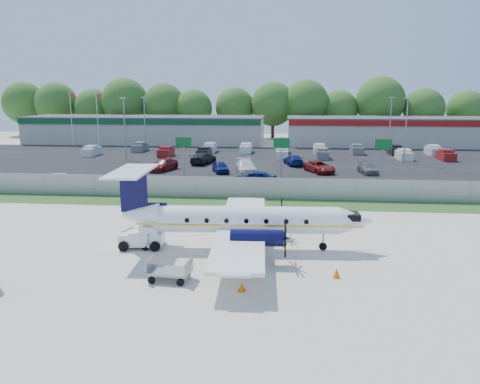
# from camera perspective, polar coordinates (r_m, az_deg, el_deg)

# --- Properties ---
(ground) EXTENTS (170.00, 170.00, 0.00)m
(ground) POSITION_cam_1_polar(r_m,az_deg,el_deg) (30.65, -1.07, -6.55)
(ground) COLOR beige
(ground) RESTS_ON ground
(grass_verge) EXTENTS (170.00, 4.00, 0.02)m
(grass_verge) POSITION_cam_1_polar(r_m,az_deg,el_deg) (42.14, 0.78, -1.36)
(grass_verge) COLOR #2D561E
(grass_verge) RESTS_ON ground
(access_road) EXTENTS (170.00, 8.00, 0.02)m
(access_road) POSITION_cam_1_polar(r_m,az_deg,el_deg) (48.96, 1.45, 0.53)
(access_road) COLOR black
(access_road) RESTS_ON ground
(parking_lot) EXTENTS (170.00, 32.00, 0.02)m
(parking_lot) POSITION_cam_1_polar(r_m,az_deg,el_deg) (69.63, 2.66, 3.96)
(parking_lot) COLOR black
(parking_lot) RESTS_ON ground
(perimeter_fence) EXTENTS (120.00, 0.06, 1.99)m
(perimeter_fence) POSITION_cam_1_polar(r_m,az_deg,el_deg) (43.87, 0.99, 0.51)
(perimeter_fence) COLOR gray
(perimeter_fence) RESTS_ON ground
(building_west) EXTENTS (46.40, 12.40, 5.24)m
(building_west) POSITION_cam_1_polar(r_m,az_deg,el_deg) (95.13, -11.36, 7.49)
(building_west) COLOR #B8B1A6
(building_west) RESTS_ON ground
(building_east) EXTENTS (44.40, 12.40, 5.24)m
(building_east) POSITION_cam_1_polar(r_m,az_deg,el_deg) (93.90, 19.56, 6.98)
(building_east) COLOR #B8B1A6
(building_east) RESTS_ON ground
(sign_left) EXTENTS (1.80, 0.26, 5.00)m
(sign_left) POSITION_cam_1_polar(r_m,az_deg,el_deg) (53.35, -6.87, 5.32)
(sign_left) COLOR gray
(sign_left) RESTS_ON ground
(sign_mid) EXTENTS (1.80, 0.26, 5.00)m
(sign_mid) POSITION_cam_1_polar(r_m,az_deg,el_deg) (52.13, 5.07, 5.20)
(sign_mid) COLOR gray
(sign_mid) RESTS_ON ground
(sign_right) EXTENTS (1.80, 0.26, 5.00)m
(sign_right) POSITION_cam_1_polar(r_m,az_deg,el_deg) (53.21, 17.05, 4.86)
(sign_right) COLOR gray
(sign_right) RESTS_ON ground
(flagpole_west) EXTENTS (1.06, 0.12, 10.00)m
(flagpole_west) POSITION_cam_1_polar(r_m,az_deg,el_deg) (92.68, -19.85, 8.77)
(flagpole_west) COLOR white
(flagpole_west) RESTS_ON ground
(flagpole_east) EXTENTS (1.06, 0.12, 10.00)m
(flagpole_east) POSITION_cam_1_polar(r_m,az_deg,el_deg) (90.68, -16.96, 8.90)
(flagpole_east) COLOR white
(flagpole_east) RESTS_ON ground
(light_pole_nw) EXTENTS (0.90, 0.35, 9.09)m
(light_pole_nw) POSITION_cam_1_polar(r_m,az_deg,el_deg) (70.96, -13.89, 8.02)
(light_pole_nw) COLOR gray
(light_pole_nw) RESTS_ON ground
(light_pole_ne) EXTENTS (0.90, 0.35, 9.09)m
(light_pole_ne) POSITION_cam_1_polar(r_m,az_deg,el_deg) (69.06, 19.59, 7.58)
(light_pole_ne) COLOR gray
(light_pole_ne) RESTS_ON ground
(light_pole_sw) EXTENTS (0.90, 0.35, 9.09)m
(light_pole_sw) POSITION_cam_1_polar(r_m,az_deg,el_deg) (80.45, -11.54, 8.56)
(light_pole_sw) COLOR gray
(light_pole_sw) RESTS_ON ground
(light_pole_se) EXTENTS (0.90, 0.35, 9.09)m
(light_pole_se) POSITION_cam_1_polar(r_m,az_deg,el_deg) (78.78, 17.85, 8.16)
(light_pole_se) COLOR gray
(light_pole_se) RESTS_ON ground
(tree_line) EXTENTS (112.00, 6.00, 14.00)m
(tree_line) POSITION_cam_1_polar(r_m,az_deg,el_deg) (103.38, 3.61, 6.58)
(tree_line) COLOR #31611C
(tree_line) RESTS_ON ground
(aircraft) EXTENTS (16.19, 15.98, 5.02)m
(aircraft) POSITION_cam_1_polar(r_m,az_deg,el_deg) (29.44, 0.39, -3.38)
(aircraft) COLOR white
(aircraft) RESTS_ON ground
(pushback_tug) EXTENTS (2.88, 2.18, 1.48)m
(pushback_tug) POSITION_cam_1_polar(r_m,az_deg,el_deg) (30.81, -11.63, -5.31)
(pushback_tug) COLOR white
(pushback_tug) RESTS_ON ground
(baggage_cart_near) EXTENTS (2.33, 1.81, 1.08)m
(baggage_cart_near) POSITION_cam_1_polar(r_m,az_deg,el_deg) (30.97, -12.04, -5.64)
(baggage_cart_near) COLOR gray
(baggage_cart_near) RESTS_ON ground
(baggage_cart_far) EXTENTS (2.34, 1.53, 1.17)m
(baggage_cart_far) POSITION_cam_1_polar(r_m,az_deg,el_deg) (25.32, -8.59, -9.45)
(baggage_cart_far) COLOR gray
(baggage_cart_far) RESTS_ON ground
(cone_nose) EXTENTS (0.38, 0.38, 0.54)m
(cone_nose) POSITION_cam_1_polar(r_m,az_deg,el_deg) (26.01, 11.69, -9.67)
(cone_nose) COLOR #EF5E07
(cone_nose) RESTS_ON ground
(cone_port_wing) EXTENTS (0.37, 0.37, 0.53)m
(cone_port_wing) POSITION_cam_1_polar(r_m,az_deg,el_deg) (23.88, 0.21, -11.43)
(cone_port_wing) COLOR #EF5E07
(cone_port_wing) RESTS_ON ground
(cone_starboard_wing) EXTENTS (0.38, 0.38, 0.54)m
(cone_starboard_wing) POSITION_cam_1_polar(r_m,az_deg,el_deg) (40.16, -0.09, -1.66)
(cone_starboard_wing) COLOR #EF5E07
(cone_starboard_wing) RESTS_ON ground
(road_car_west) EXTENTS (4.69, 2.82, 1.50)m
(road_car_west) POSITION_cam_1_polar(r_m,az_deg,el_deg) (53.27, -20.83, 0.67)
(road_car_west) COLOR silver
(road_car_west) RESTS_ON ground
(road_car_mid) EXTENTS (4.96, 2.84, 1.59)m
(road_car_mid) POSITION_cam_1_polar(r_m,az_deg,el_deg) (50.33, 1.82, 0.83)
(road_car_mid) COLOR navy
(road_car_mid) RESTS_ON ground
(parked_car_a) EXTENTS (3.54, 5.50, 1.48)m
(parked_car_a) POSITION_cam_1_polar(r_m,az_deg,el_deg) (60.46, -9.32, 2.57)
(parked_car_a) COLOR maroon
(parked_car_a) RESTS_ON ground
(parked_car_b) EXTENTS (2.85, 4.35, 1.38)m
(parked_car_b) POSITION_cam_1_polar(r_m,az_deg,el_deg) (58.34, -2.38, 2.38)
(parked_car_b) COLOR navy
(parked_car_b) RESTS_ON ground
(parked_car_c) EXTENTS (3.26, 5.82, 1.59)m
(parked_car_c) POSITION_cam_1_polar(r_m,az_deg,el_deg) (58.16, 0.72, 2.36)
(parked_car_c) COLOR silver
(parked_car_c) RESTS_ON ground
(parked_car_d) EXTENTS (4.20, 5.73, 1.45)m
(parked_car_d) POSITION_cam_1_polar(r_m,az_deg,el_deg) (59.18, 9.65, 2.36)
(parked_car_d) COLOR maroon
(parked_car_d) RESTS_ON ground
(parked_car_e) EXTENTS (2.23, 4.71, 1.33)m
(parked_car_e) POSITION_cam_1_polar(r_m,az_deg,el_deg) (59.83, 15.29, 2.21)
(parked_car_e) COLOR #595B5E
(parked_car_e) RESTS_ON ground
(parked_car_f) EXTENTS (3.35, 5.85, 1.60)m
(parked_car_f) POSITION_cam_1_polar(r_m,az_deg,el_deg) (65.77, -4.50, 3.45)
(parked_car_f) COLOR black
(parked_car_f) RESTS_ON ground
(parked_car_g) EXTENTS (3.02, 5.18, 1.41)m
(parked_car_g) POSITION_cam_1_polar(r_m,az_deg,el_deg) (64.72, 6.53, 3.27)
(parked_car_g) COLOR navy
(parked_car_g) RESTS_ON ground
(far_parking_rows) EXTENTS (56.00, 10.00, 1.60)m
(far_parking_rows) POSITION_cam_1_polar(r_m,az_deg,el_deg) (74.58, 2.86, 4.49)
(far_parking_rows) COLOR gray
(far_parking_rows) RESTS_ON ground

